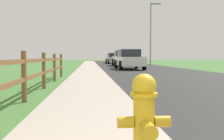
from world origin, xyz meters
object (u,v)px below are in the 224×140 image
object	(u,v)px
parked_suv_white	(129,59)
parked_car_silver	(114,58)
fire_hydrant	(144,116)
street_lamp	(152,29)
parked_car_beige	(122,58)

from	to	relation	value
parked_suv_white	parked_car_silver	size ratio (longest dim) A/B	0.95
fire_hydrant	street_lamp	distance (m)	26.43
parked_suv_white	parked_car_silver	xyz separation A→B (m)	(0.36, 16.55, -0.03)
fire_hydrant	parked_car_silver	world-z (taller)	parked_car_silver
fire_hydrant	parked_car_silver	distance (m)	34.61
parked_suv_white	parked_car_beige	distance (m)	7.37
street_lamp	parked_car_beige	bearing A→B (deg)	-177.70
parked_car_beige	street_lamp	world-z (taller)	street_lamp
fire_hydrant	street_lamp	xyz separation A→B (m)	(6.23, 25.42, 3.64)
fire_hydrant	parked_car_beige	distance (m)	25.48
fire_hydrant	street_lamp	bearing A→B (deg)	76.24
street_lamp	parked_suv_white	bearing A→B (deg)	-115.81
parked_suv_white	street_lamp	bearing A→B (deg)	64.19
parked_car_beige	parked_car_silver	xyz separation A→B (m)	(-0.05, 9.19, -0.08)
fire_hydrant	parked_car_beige	world-z (taller)	parked_car_beige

